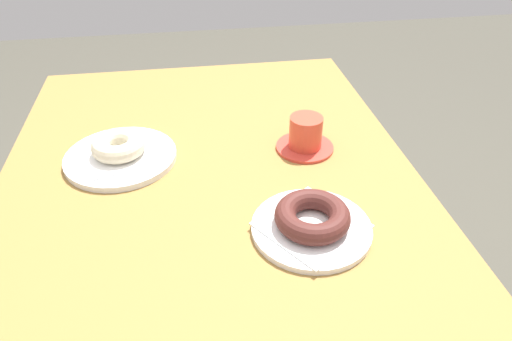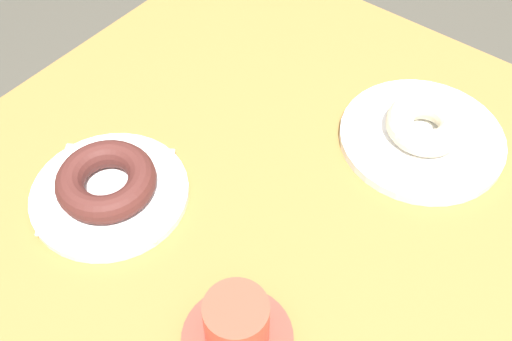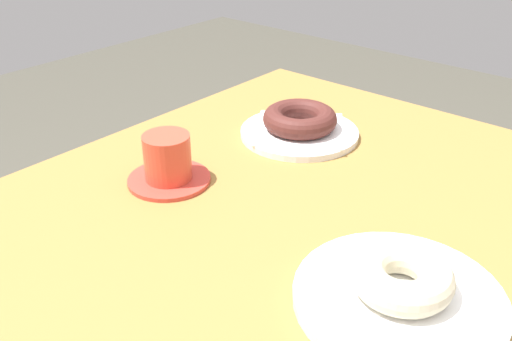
% 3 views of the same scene
% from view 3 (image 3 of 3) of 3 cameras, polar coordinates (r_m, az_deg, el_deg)
% --- Properties ---
extents(table, '(1.00, 0.82, 0.73)m').
position_cam_3_polar(table, '(0.80, 3.12, -11.81)').
color(table, olive).
rests_on(table, ground_plane).
extents(plate_sugar_ring, '(0.23, 0.23, 0.01)m').
position_cam_3_polar(plate_sugar_ring, '(0.64, 14.20, -12.34)').
color(plate_sugar_ring, silver).
rests_on(plate_sugar_ring, table).
extents(napkin_sugar_ring, '(0.18, 0.18, 0.00)m').
position_cam_3_polar(napkin_sugar_ring, '(0.63, 14.29, -11.79)').
color(napkin_sugar_ring, white).
rests_on(napkin_sugar_ring, plate_sugar_ring).
extents(donut_sugar_ring, '(0.11, 0.11, 0.04)m').
position_cam_3_polar(donut_sugar_ring, '(0.62, 14.51, -10.36)').
color(donut_sugar_ring, beige).
rests_on(donut_sugar_ring, napkin_sugar_ring).
extents(plate_chocolate_ring, '(0.20, 0.20, 0.01)m').
position_cam_3_polar(plate_chocolate_ring, '(0.98, 4.40, 3.81)').
color(plate_chocolate_ring, white).
rests_on(plate_chocolate_ring, table).
extents(napkin_chocolate_ring, '(0.21, 0.21, 0.00)m').
position_cam_3_polar(napkin_chocolate_ring, '(0.98, 4.41, 4.18)').
color(napkin_chocolate_ring, white).
rests_on(napkin_chocolate_ring, plate_chocolate_ring).
extents(donut_chocolate_ring, '(0.13, 0.13, 0.04)m').
position_cam_3_polar(donut_chocolate_ring, '(0.97, 4.46, 5.23)').
color(donut_chocolate_ring, '#4A211D').
rests_on(donut_chocolate_ring, napkin_chocolate_ring).
extents(coffee_cup, '(0.12, 0.12, 0.08)m').
position_cam_3_polar(coffee_cup, '(0.83, -8.90, 0.91)').
color(coffee_cup, '#CC3D30').
rests_on(coffee_cup, table).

